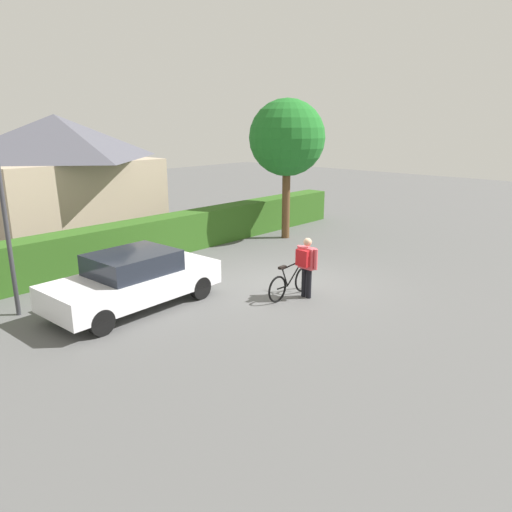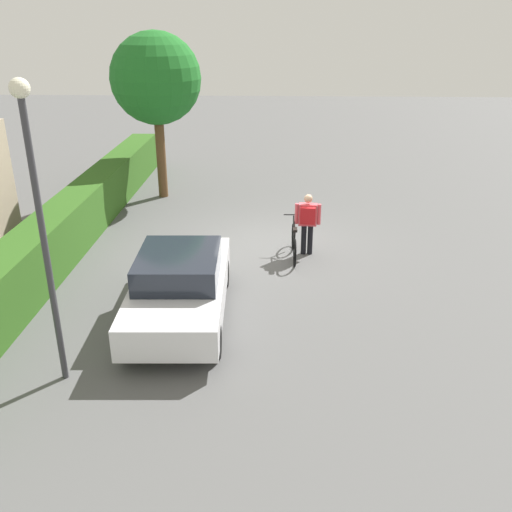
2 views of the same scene
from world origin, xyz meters
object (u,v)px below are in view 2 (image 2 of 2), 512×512
object	(u,v)px
person_rider	(308,219)
street_lamp	(38,202)
parked_car_near	(180,285)
bicycle	(294,243)
tree_kerbside	(156,79)

from	to	relation	value
person_rider	street_lamp	distance (m)	7.12
street_lamp	person_rider	bearing A→B (deg)	-38.03
parked_car_near	street_lamp	world-z (taller)	street_lamp
street_lamp	bicycle	bearing A→B (deg)	-36.85
bicycle	street_lamp	size ratio (longest dim) A/B	0.36
person_rider	street_lamp	world-z (taller)	street_lamp
bicycle	person_rider	world-z (taller)	person_rider
street_lamp	tree_kerbside	distance (m)	10.15
street_lamp	tree_kerbside	size ratio (longest dim) A/B	0.92
bicycle	street_lamp	world-z (taller)	street_lamp
tree_kerbside	person_rider	bearing A→B (deg)	-136.59
parked_car_near	bicycle	size ratio (longest dim) A/B	2.43
bicycle	tree_kerbside	xyz separation A→B (m)	(4.96, 4.18, 3.34)
parked_car_near	bicycle	xyz separation A→B (m)	(3.08, -2.28, -0.32)
person_rider	parked_car_near	bearing A→B (deg)	141.48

